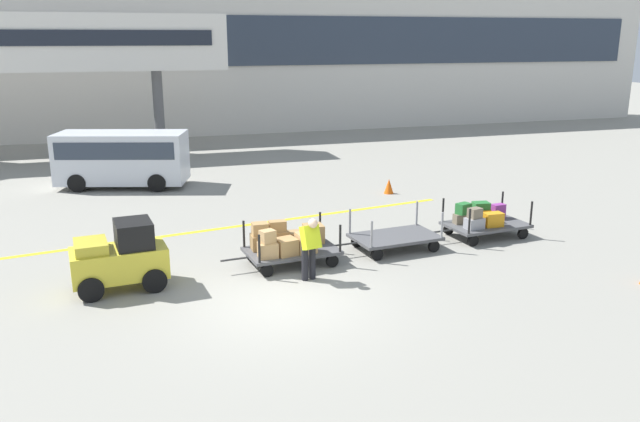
# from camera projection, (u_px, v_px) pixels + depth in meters

# --- Properties ---
(ground_plane) EXTENTS (120.00, 120.00, 0.00)m
(ground_plane) POSITION_uv_depth(u_px,v_px,m) (282.00, 302.00, 14.01)
(ground_plane) COLOR gray
(apron_lead_line) EXTENTS (14.34, 2.58, 0.01)m
(apron_lead_line) POSITION_uv_depth(u_px,v_px,m) (240.00, 226.00, 19.65)
(apron_lead_line) COLOR yellow
(apron_lead_line) RESTS_ON ground_plane
(terminal_building) EXTENTS (63.92, 2.51, 9.79)m
(terminal_building) POSITION_uv_depth(u_px,v_px,m) (169.00, 49.00, 36.62)
(terminal_building) COLOR beige
(terminal_building) RESTS_ON ground_plane
(jet_bridge) EXTENTS (16.89, 3.00, 6.66)m
(jet_bridge) POSITION_uv_depth(u_px,v_px,m) (24.00, 44.00, 29.00)
(jet_bridge) COLOR silver
(jet_bridge) RESTS_ON ground_plane
(baggage_tug) EXTENTS (2.20, 1.40, 1.58)m
(baggage_tug) POSITION_uv_depth(u_px,v_px,m) (120.00, 257.00, 14.60)
(baggage_tug) COLOR gold
(baggage_tug) RESTS_ON ground_plane
(baggage_cart_lead) EXTENTS (3.06, 1.61, 1.10)m
(baggage_cart_lead) POSITION_uv_depth(u_px,v_px,m) (288.00, 243.00, 16.21)
(baggage_cart_lead) COLOR #4C4C4F
(baggage_cart_lead) RESTS_ON ground_plane
(baggage_cart_middle) EXTENTS (3.06, 1.61, 1.10)m
(baggage_cart_middle) POSITION_uv_depth(u_px,v_px,m) (395.00, 237.00, 17.40)
(baggage_cart_middle) COLOR #4C4C4F
(baggage_cart_middle) RESTS_ON ground_plane
(baggage_cart_tail) EXTENTS (3.06, 1.61, 1.10)m
(baggage_cart_tail) POSITION_uv_depth(u_px,v_px,m) (483.00, 220.00, 18.46)
(baggage_cart_tail) COLOR #4C4C4F
(baggage_cart_tail) RESTS_ON ground_plane
(baggage_handler) EXTENTS (0.48, 0.49, 1.56)m
(baggage_handler) POSITION_uv_depth(u_px,v_px,m) (310.00, 246.00, 15.05)
(baggage_handler) COLOR black
(baggage_handler) RESTS_ON ground_plane
(shuttle_van) EXTENTS (5.14, 3.21, 2.10)m
(shuttle_van) POSITION_uv_depth(u_px,v_px,m) (122.00, 155.00, 24.51)
(shuttle_van) COLOR silver
(shuttle_van) RESTS_ON ground_plane
(safety_cone_near) EXTENTS (0.36, 0.36, 0.55)m
(safety_cone_near) POSITION_uv_depth(u_px,v_px,m) (389.00, 186.00, 23.66)
(safety_cone_near) COLOR #EA590F
(safety_cone_near) RESTS_ON ground_plane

